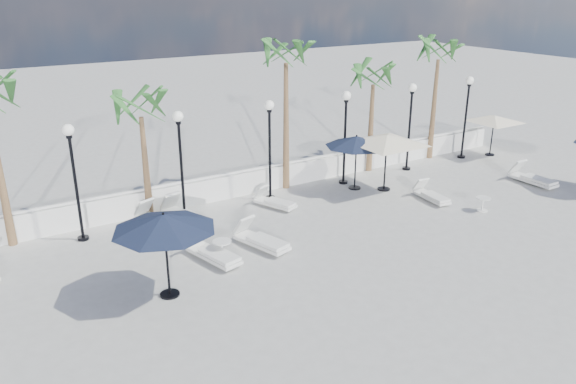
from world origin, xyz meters
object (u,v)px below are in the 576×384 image
lounger_1 (183,214)px  lounger_6 (533,178)px  lounger_5 (275,201)px  lounger_4 (213,252)px  parasol_navy_mid (357,141)px  lounger_3 (261,240)px  parasol_cream_sq_b (495,116)px  lounger_7 (431,195)px  parasol_cream_sq_a (387,135)px  lounger_2 (159,220)px  parasol_navy_left (164,223)px

lounger_1 → lounger_6: (13.79, -3.87, -0.00)m
lounger_5 → lounger_6: 10.93m
lounger_4 → parasol_navy_mid: 8.17m
lounger_1 → lounger_3: lounger_1 is taller
lounger_5 → parasol_cream_sq_b: 12.38m
lounger_4 → lounger_7: 9.18m
parasol_navy_mid → parasol_cream_sq_a: size_ratio=0.50×
lounger_2 → parasol_navy_left: (-1.30, -4.49, 1.86)m
lounger_2 → lounger_6: bearing=-36.5°
lounger_6 → lounger_2: bearing=164.4°
lounger_7 → parasol_cream_sq_b: parasol_cream_sq_b is taller
lounger_3 → lounger_7: size_ratio=1.21×
lounger_1 → parasol_cream_sq_a: (8.08, -1.21, 2.00)m
lounger_5 → lounger_7: (5.45, -2.55, 0.00)m
lounger_6 → parasol_cream_sq_a: (-5.72, 2.66, 2.00)m
parasol_cream_sq_b → lounger_2: bearing=179.5°
lounger_3 → parasol_cream_sq_a: bearing=-0.2°
lounger_4 → parasol_navy_mid: parasol_navy_mid is taller
parasol_cream_sq_a → parasol_cream_sq_b: 7.66m
lounger_3 → lounger_7: 7.52m
lounger_1 → lounger_2: lounger_1 is taller
lounger_2 → parasol_navy_mid: 8.22m
parasol_cream_sq_a → parasol_navy_mid: bearing=141.0°
lounger_7 → parasol_navy_mid: bearing=128.5°
lounger_4 → lounger_6: size_ratio=1.03×
lounger_7 → parasol_cream_sq_b: bearing=28.6°
lounger_4 → parasol_cream_sq_a: (8.41, 2.04, 2.00)m
lounger_1 → parasol_cream_sq_b: (15.65, -0.15, 1.68)m
lounger_7 → parasol_navy_left: size_ratio=0.64×
lounger_6 → lounger_7: 5.01m
lounger_1 → parasol_navy_left: size_ratio=0.78×
lounger_6 → parasol_cream_sq_a: size_ratio=0.41×
lounger_7 → parasol_cream_sq_b: (6.80, 2.91, 1.73)m
lounger_3 → parasol_cream_sq_a: 7.32m
lounger_7 → parasol_cream_sq_a: size_ratio=0.35×
parasol_navy_left → parasol_navy_mid: (9.33, 4.03, -0.15)m
lounger_2 → lounger_3: lounger_3 is taller
lounger_2 → parasol_cream_sq_b: bearing=-22.2°
lounger_2 → lounger_6: lounger_6 is taller
parasol_navy_mid → parasol_cream_sq_a: bearing=-39.0°
lounger_4 → lounger_1: bearing=70.1°
lounger_3 → parasol_navy_mid: parasol_navy_mid is taller
lounger_7 → lounger_3: bearing=-173.4°
lounger_3 → lounger_6: bearing=-19.7°
lounger_1 → lounger_6: size_ratio=1.04×
lounger_2 → parasol_cream_sq_a: size_ratio=0.42×
parasol_navy_mid → parasol_cream_sq_a: (0.91, -0.74, 0.29)m
lounger_5 → lounger_6: lounger_6 is taller
parasol_navy_left → parasol_cream_sq_b: bearing=13.7°
lounger_1 → lounger_7: lounger_1 is taller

